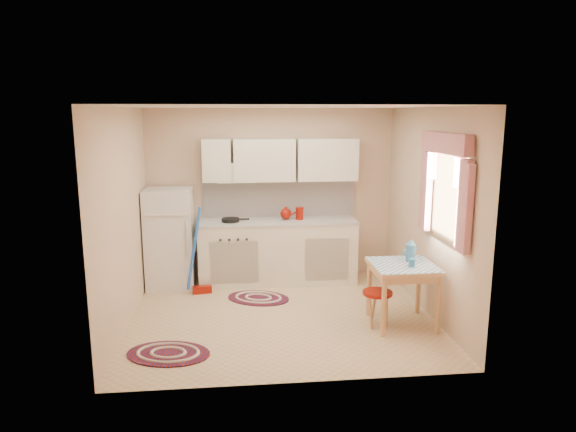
# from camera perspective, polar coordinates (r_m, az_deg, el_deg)

# --- Properties ---
(room_shell) EXTENTS (3.64, 3.60, 2.52)m
(room_shell) POSITION_cam_1_polar(r_m,az_deg,el_deg) (6.21, 0.43, 3.67)
(room_shell) COLOR tan
(room_shell) RESTS_ON ground
(fridge) EXTENTS (0.65, 0.60, 1.40)m
(fridge) POSITION_cam_1_polar(r_m,az_deg,el_deg) (7.39, -12.97, -2.44)
(fridge) COLOR silver
(fridge) RESTS_ON ground
(broom) EXTENTS (0.29, 0.16, 1.20)m
(broom) POSITION_cam_1_polar(r_m,az_deg,el_deg) (7.04, -9.66, -3.85)
(broom) COLOR blue
(broom) RESTS_ON ground
(base_cabinets) EXTENTS (2.25, 0.60, 0.88)m
(base_cabinets) POSITION_cam_1_polar(r_m,az_deg,el_deg) (7.48, -1.18, -4.05)
(base_cabinets) COLOR silver
(base_cabinets) RESTS_ON ground
(countertop) EXTENTS (2.27, 0.62, 0.04)m
(countertop) POSITION_cam_1_polar(r_m,az_deg,el_deg) (7.37, -1.19, -0.60)
(countertop) COLOR #B5B1AC
(countertop) RESTS_ON base_cabinets
(frying_pan) EXTENTS (0.27, 0.27, 0.05)m
(frying_pan) POSITION_cam_1_polar(r_m,az_deg,el_deg) (7.28, -6.41, -0.45)
(frying_pan) COLOR black
(frying_pan) RESTS_ON countertop
(red_kettle) EXTENTS (0.20, 0.19, 0.18)m
(red_kettle) POSITION_cam_1_polar(r_m,az_deg,el_deg) (7.36, -0.25, 0.25)
(red_kettle) COLOR maroon
(red_kettle) RESTS_ON countertop
(red_canister) EXTENTS (0.14, 0.14, 0.16)m
(red_canister) POSITION_cam_1_polar(r_m,az_deg,el_deg) (7.38, 1.29, 0.21)
(red_canister) COLOR maroon
(red_canister) RESTS_ON countertop
(table) EXTENTS (0.72, 0.72, 0.72)m
(table) POSITION_cam_1_polar(r_m,az_deg,el_deg) (6.16, 12.56, -8.53)
(table) COLOR #DFA86F
(table) RESTS_ON ground
(stool) EXTENTS (0.37, 0.37, 0.42)m
(stool) POSITION_cam_1_polar(r_m,az_deg,el_deg) (6.11, 9.85, -10.12)
(stool) COLOR maroon
(stool) RESTS_ON ground
(coffee_pot) EXTENTS (0.15, 0.14, 0.28)m
(coffee_pot) POSITION_cam_1_polar(r_m,az_deg,el_deg) (6.16, 13.47, -3.71)
(coffee_pot) COLOR teal
(coffee_pot) RESTS_ON table
(mug) EXTENTS (0.10, 0.10, 0.10)m
(mug) POSITION_cam_1_polar(r_m,az_deg,el_deg) (5.97, 13.62, -5.10)
(mug) COLOR teal
(mug) RESTS_ON table
(rug_center) EXTENTS (0.98, 0.82, 0.02)m
(rug_center) POSITION_cam_1_polar(r_m,az_deg,el_deg) (6.93, -3.31, -9.09)
(rug_center) COLOR maroon
(rug_center) RESTS_ON ground
(rug_left) EXTENTS (0.97, 0.75, 0.02)m
(rug_left) POSITION_cam_1_polar(r_m,az_deg,el_deg) (5.58, -13.15, -14.67)
(rug_left) COLOR maroon
(rug_left) RESTS_ON ground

